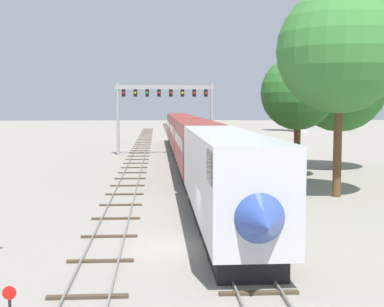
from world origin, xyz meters
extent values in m
plane|color=gray|center=(0.00, 0.00, 0.00)|extent=(400.00, 400.00, 0.00)
cube|color=slate|center=(1.28, 60.00, 0.08)|extent=(0.07, 200.00, 0.16)
cube|color=slate|center=(2.72, 60.00, 0.08)|extent=(0.07, 200.00, 0.16)
cube|color=#473828|center=(2.00, -6.00, 0.05)|extent=(2.60, 0.24, 0.10)
cube|color=#473828|center=(2.00, -2.00, 0.05)|extent=(2.60, 0.24, 0.10)
cube|color=#473828|center=(2.00, 2.00, 0.05)|extent=(2.60, 0.24, 0.10)
cube|color=#473828|center=(2.00, 6.00, 0.05)|extent=(2.60, 0.24, 0.10)
cube|color=#473828|center=(2.00, 10.00, 0.05)|extent=(2.60, 0.24, 0.10)
cube|color=#473828|center=(2.00, 14.00, 0.05)|extent=(2.60, 0.24, 0.10)
cube|color=#473828|center=(2.00, 18.00, 0.05)|extent=(2.60, 0.24, 0.10)
cube|color=#473828|center=(2.00, 22.00, 0.05)|extent=(2.60, 0.24, 0.10)
cube|color=#473828|center=(2.00, 26.00, 0.05)|extent=(2.60, 0.24, 0.10)
cube|color=#473828|center=(2.00, 30.00, 0.05)|extent=(2.60, 0.24, 0.10)
cube|color=#473828|center=(2.00, 34.00, 0.05)|extent=(2.60, 0.24, 0.10)
cube|color=#473828|center=(2.00, 38.00, 0.05)|extent=(2.60, 0.24, 0.10)
cube|color=#473828|center=(2.00, 42.00, 0.05)|extent=(2.60, 0.24, 0.10)
cube|color=#473828|center=(2.00, 46.00, 0.05)|extent=(2.60, 0.24, 0.10)
cube|color=#473828|center=(2.00, 50.00, 0.05)|extent=(2.60, 0.24, 0.10)
cube|color=#473828|center=(2.00, 54.00, 0.05)|extent=(2.60, 0.24, 0.10)
cube|color=#473828|center=(2.00, 58.00, 0.05)|extent=(2.60, 0.24, 0.10)
cube|color=#473828|center=(2.00, 62.00, 0.05)|extent=(2.60, 0.24, 0.10)
cube|color=#473828|center=(2.00, 66.00, 0.05)|extent=(2.60, 0.24, 0.10)
cube|color=#473828|center=(2.00, 70.00, 0.05)|extent=(2.60, 0.24, 0.10)
cube|color=#473828|center=(2.00, 74.00, 0.05)|extent=(2.60, 0.24, 0.10)
cube|color=#473828|center=(2.00, 78.00, 0.05)|extent=(2.60, 0.24, 0.10)
cube|color=#473828|center=(2.00, 82.00, 0.05)|extent=(2.60, 0.24, 0.10)
cube|color=#473828|center=(2.00, 86.00, 0.05)|extent=(2.60, 0.24, 0.10)
cube|color=#473828|center=(2.00, 90.00, 0.05)|extent=(2.60, 0.24, 0.10)
cube|color=#473828|center=(2.00, 94.00, 0.05)|extent=(2.60, 0.24, 0.10)
cube|color=#473828|center=(2.00, 98.00, 0.05)|extent=(2.60, 0.24, 0.10)
cube|color=#473828|center=(2.00, 102.00, 0.05)|extent=(2.60, 0.24, 0.10)
cube|color=#473828|center=(2.00, 106.00, 0.05)|extent=(2.60, 0.24, 0.10)
cube|color=#473828|center=(2.00, 110.00, 0.05)|extent=(2.60, 0.24, 0.10)
cube|color=#473828|center=(2.00, 114.00, 0.05)|extent=(2.60, 0.24, 0.10)
cube|color=#473828|center=(2.00, 118.00, 0.05)|extent=(2.60, 0.24, 0.10)
cube|color=#473828|center=(2.00, 122.00, 0.05)|extent=(2.60, 0.24, 0.10)
cube|color=#473828|center=(2.00, 126.00, 0.05)|extent=(2.60, 0.24, 0.10)
cube|color=#473828|center=(2.00, 130.00, 0.05)|extent=(2.60, 0.24, 0.10)
cube|color=#473828|center=(2.00, 134.00, 0.05)|extent=(2.60, 0.24, 0.10)
cube|color=#473828|center=(2.00, 138.00, 0.05)|extent=(2.60, 0.24, 0.10)
cube|color=#473828|center=(2.00, 142.00, 0.05)|extent=(2.60, 0.24, 0.10)
cube|color=#473828|center=(2.00, 146.00, 0.05)|extent=(2.60, 0.24, 0.10)
cube|color=#473828|center=(2.00, 150.00, 0.05)|extent=(2.60, 0.24, 0.10)
cube|color=#473828|center=(2.00, 154.00, 0.05)|extent=(2.60, 0.24, 0.10)
cube|color=#473828|center=(2.00, 158.00, 0.05)|extent=(2.60, 0.24, 0.10)
cube|color=slate|center=(-4.22, 40.00, 0.08)|extent=(0.07, 160.00, 0.16)
cube|color=slate|center=(-2.78, 40.00, 0.08)|extent=(0.07, 160.00, 0.16)
cube|color=#473828|center=(-3.50, -6.00, 0.05)|extent=(2.60, 0.24, 0.10)
cube|color=#473828|center=(-3.50, -2.00, 0.05)|extent=(2.60, 0.24, 0.10)
cube|color=#473828|center=(-3.50, 2.00, 0.05)|extent=(2.60, 0.24, 0.10)
cube|color=#473828|center=(-3.50, 6.00, 0.05)|extent=(2.60, 0.24, 0.10)
cube|color=#473828|center=(-3.50, 10.00, 0.05)|extent=(2.60, 0.24, 0.10)
cube|color=#473828|center=(-3.50, 14.00, 0.05)|extent=(2.60, 0.24, 0.10)
cube|color=#473828|center=(-3.50, 18.00, 0.05)|extent=(2.60, 0.24, 0.10)
cube|color=#473828|center=(-3.50, 22.00, 0.05)|extent=(2.60, 0.24, 0.10)
cube|color=#473828|center=(-3.50, 26.00, 0.05)|extent=(2.60, 0.24, 0.10)
cube|color=#473828|center=(-3.50, 30.00, 0.05)|extent=(2.60, 0.24, 0.10)
cube|color=#473828|center=(-3.50, 34.00, 0.05)|extent=(2.60, 0.24, 0.10)
cube|color=#473828|center=(-3.50, 38.00, 0.05)|extent=(2.60, 0.24, 0.10)
cube|color=#473828|center=(-3.50, 42.00, 0.05)|extent=(2.60, 0.24, 0.10)
cube|color=#473828|center=(-3.50, 46.00, 0.05)|extent=(2.60, 0.24, 0.10)
cube|color=#473828|center=(-3.50, 50.00, 0.05)|extent=(2.60, 0.24, 0.10)
cube|color=#473828|center=(-3.50, 54.00, 0.05)|extent=(2.60, 0.24, 0.10)
cube|color=#473828|center=(-3.50, 58.00, 0.05)|extent=(2.60, 0.24, 0.10)
cube|color=#473828|center=(-3.50, 62.00, 0.05)|extent=(2.60, 0.24, 0.10)
cube|color=#473828|center=(-3.50, 66.00, 0.05)|extent=(2.60, 0.24, 0.10)
cube|color=#473828|center=(-3.50, 70.00, 0.05)|extent=(2.60, 0.24, 0.10)
cube|color=#473828|center=(-3.50, 74.00, 0.05)|extent=(2.60, 0.24, 0.10)
cube|color=#473828|center=(-3.50, 78.00, 0.05)|extent=(2.60, 0.24, 0.10)
cube|color=#473828|center=(-3.50, 82.00, 0.05)|extent=(2.60, 0.24, 0.10)
cube|color=#473828|center=(-3.50, 86.00, 0.05)|extent=(2.60, 0.24, 0.10)
cube|color=#473828|center=(-3.50, 90.00, 0.05)|extent=(2.60, 0.24, 0.10)
cube|color=#473828|center=(-3.50, 94.00, 0.05)|extent=(2.60, 0.24, 0.10)
cube|color=#473828|center=(-3.50, 98.00, 0.05)|extent=(2.60, 0.24, 0.10)
cube|color=#473828|center=(-3.50, 102.00, 0.05)|extent=(2.60, 0.24, 0.10)
cube|color=#473828|center=(-3.50, 106.00, 0.05)|extent=(2.60, 0.24, 0.10)
cube|color=#473828|center=(-3.50, 110.00, 0.05)|extent=(2.60, 0.24, 0.10)
cube|color=#473828|center=(-3.50, 114.00, 0.05)|extent=(2.60, 0.24, 0.10)
cube|color=#473828|center=(-3.50, 118.00, 0.05)|extent=(2.60, 0.24, 0.10)
cube|color=silver|center=(2.00, 3.12, 2.90)|extent=(3.00, 18.24, 3.80)
cone|color=#2D479E|center=(2.00, -6.20, 2.50)|extent=(2.88, 2.60, 2.88)
cube|color=black|center=(2.00, -4.80, 4.04)|extent=(3.04, 1.80, 1.10)
cube|color=black|center=(2.00, 3.12, 0.50)|extent=(2.52, 16.41, 1.00)
cube|color=maroon|center=(2.00, 22.36, 2.90)|extent=(3.00, 18.24, 3.80)
cube|color=black|center=(2.00, 22.36, 3.30)|extent=(3.04, 16.78, 0.90)
cube|color=black|center=(2.00, 22.36, 0.50)|extent=(2.52, 16.41, 1.00)
cube|color=maroon|center=(2.00, 41.60, 2.90)|extent=(3.00, 18.24, 3.80)
cube|color=black|center=(2.00, 41.60, 3.30)|extent=(3.04, 16.78, 0.90)
cube|color=black|center=(2.00, 41.60, 0.50)|extent=(2.52, 16.41, 1.00)
cube|color=maroon|center=(2.00, 60.83, 2.90)|extent=(3.00, 18.24, 3.80)
cube|color=black|center=(2.00, 60.83, 3.30)|extent=(3.04, 16.78, 0.90)
cube|color=black|center=(2.00, 60.83, 0.50)|extent=(2.52, 16.41, 1.00)
cylinder|color=#999BA0|center=(-6.00, 43.89, 4.45)|extent=(0.36, 0.36, 8.91)
cylinder|color=#999BA0|center=(5.50, 43.89, 4.45)|extent=(0.36, 0.36, 8.91)
cube|color=#999BA0|center=(-0.25, 43.89, 8.31)|extent=(12.10, 0.36, 0.50)
cube|color=black|center=(-5.28, 43.94, 7.61)|extent=(0.44, 0.32, 0.90)
sphere|color=red|center=(-5.28, 43.75, 7.61)|extent=(0.28, 0.28, 0.28)
cube|color=black|center=(-3.84, 43.94, 7.61)|extent=(0.44, 0.32, 0.90)
sphere|color=yellow|center=(-3.84, 43.75, 7.61)|extent=(0.28, 0.28, 0.28)
cube|color=black|center=(-2.41, 43.94, 7.61)|extent=(0.44, 0.32, 0.90)
sphere|color=green|center=(-2.41, 43.75, 7.61)|extent=(0.28, 0.28, 0.28)
cube|color=black|center=(-0.97, 43.94, 7.61)|extent=(0.44, 0.32, 0.90)
sphere|color=red|center=(-0.97, 43.75, 7.61)|extent=(0.28, 0.28, 0.28)
cube|color=black|center=(0.47, 43.94, 7.61)|extent=(0.44, 0.32, 0.90)
sphere|color=red|center=(0.47, 43.75, 7.61)|extent=(0.28, 0.28, 0.28)
cube|color=black|center=(1.91, 43.94, 7.61)|extent=(0.44, 0.32, 0.90)
sphere|color=yellow|center=(1.91, 43.75, 7.61)|extent=(0.28, 0.28, 0.28)
cube|color=black|center=(3.34, 43.94, 7.61)|extent=(0.44, 0.32, 0.90)
sphere|color=red|center=(3.34, 43.75, 7.61)|extent=(0.28, 0.28, 0.28)
cube|color=black|center=(4.78, 43.94, 7.61)|extent=(0.44, 0.32, 0.90)
sphere|color=red|center=(4.78, 43.75, 7.61)|extent=(0.28, 0.28, 0.28)
cylinder|color=beige|center=(31.81, 98.49, 10.61)|extent=(2.60, 2.60, 21.23)
cylinder|color=white|center=(31.81, 98.49, 23.32)|extent=(8.17, 8.17, 4.20)
cone|color=white|center=(31.81, 98.49, 26.02)|extent=(8.33, 8.33, 1.20)
cylinder|color=red|center=(-5.10, -9.02, 1.28)|extent=(0.36, 0.03, 0.36)
cylinder|color=brown|center=(10.56, 22.15, 2.49)|extent=(0.56, 0.56, 4.98)
sphere|color=#2D6B28|center=(10.56, 22.15, 7.16)|extent=(6.25, 6.25, 6.25)
cylinder|color=brown|center=(10.75, 12.41, 3.39)|extent=(0.56, 0.56, 6.79)
sphere|color=#387A33|center=(10.75, 12.41, 9.70)|extent=(8.31, 8.31, 8.31)
cylinder|color=brown|center=(16.10, 27.86, 2.46)|extent=(0.56, 0.56, 4.92)
sphere|color=#2D6B28|center=(16.10, 27.86, 8.01)|extent=(8.82, 8.82, 8.82)
camera|label=1|loc=(-1.27, -22.95, 6.11)|focal=50.86mm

